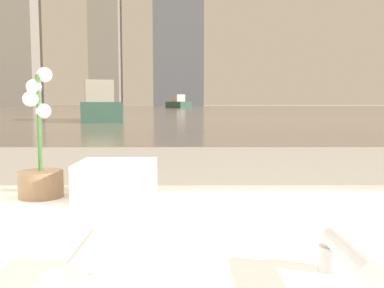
% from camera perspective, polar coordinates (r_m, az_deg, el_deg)
% --- Properties ---
extents(faucet_near, '(0.04, 0.19, 0.08)m').
position_cam_1_polar(faucet_near, '(0.74, -13.40, -14.23)').
color(faucet_near, silver).
rests_on(faucet_near, bathtub).
extents(faucet_far, '(0.04, 0.19, 0.08)m').
position_cam_1_polar(faucet_far, '(0.77, 19.55, -13.75)').
color(faucet_far, silver).
rests_on(faucet_far, bathtub).
extents(potted_orchid, '(0.14, 0.14, 0.41)m').
position_cam_1_polar(potted_orchid, '(1.44, -19.56, -2.60)').
color(potted_orchid, '#8C6B4C').
rests_on(potted_orchid, bathtub).
extents(towel_stack, '(0.23, 0.22, 0.12)m').
position_cam_1_polar(towel_stack, '(1.35, -10.00, -4.84)').
color(towel_stack, white).
rests_on(towel_stack, bathtub).
extents(harbor_water, '(180.00, 110.00, 0.01)m').
position_cam_1_polar(harbor_water, '(62.57, -0.33, 4.78)').
color(harbor_water, gray).
rests_on(harbor_water, ground_plane).
extents(harbor_boat_2, '(4.27, 5.88, 2.10)m').
position_cam_1_polar(harbor_boat_2, '(67.87, -1.85, 5.46)').
color(harbor_boat_2, '#335647').
rests_on(harbor_boat_2, harbor_water).
extents(harbor_boat_3, '(2.69, 4.89, 1.74)m').
position_cam_1_polar(harbor_boat_3, '(19.05, -12.27, 4.88)').
color(harbor_boat_3, '#335647').
rests_on(harbor_boat_3, harbor_water).
extents(skyline_tower_0, '(10.38, 8.80, 52.69)m').
position_cam_1_polar(skyline_tower_0, '(130.02, -22.38, 16.43)').
color(skyline_tower_0, gray).
rests_on(skyline_tower_0, ground_plane).
extents(skyline_tower_1, '(8.13, 6.79, 52.66)m').
position_cam_1_polar(skyline_tower_1, '(123.45, -11.57, 17.33)').
color(skyline_tower_1, gray).
rests_on(skyline_tower_1, ground_plane).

